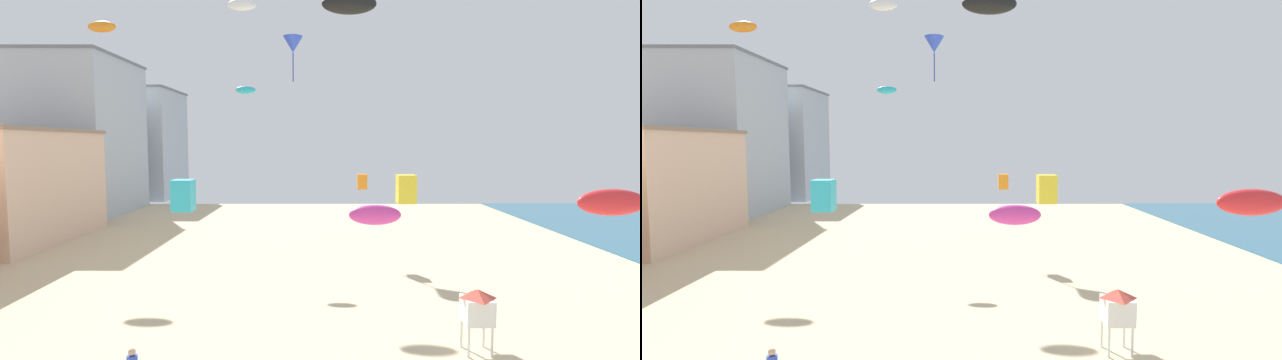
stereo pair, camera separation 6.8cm
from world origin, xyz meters
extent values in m
cube|color=#ADB7C1|center=(-25.40, 52.15, 8.95)|extent=(12.32, 13.69, 17.89)
cube|color=slate|center=(-25.40, 52.15, 18.04)|extent=(12.57, 13.97, 0.30)
cube|color=#ADB7C1|center=(-25.40, 68.03, 8.03)|extent=(14.18, 12.05, 16.07)
cube|color=slate|center=(-25.40, 68.03, 16.22)|extent=(14.46, 12.29, 0.30)
sphere|color=tan|center=(-2.40, 13.19, 1.52)|extent=(0.24, 0.24, 0.24)
cylinder|color=white|center=(9.47, 15.89, 0.60)|extent=(0.10, 0.10, 1.20)
cylinder|color=white|center=(10.37, 15.89, 0.60)|extent=(0.10, 0.10, 1.20)
cylinder|color=white|center=(9.47, 16.79, 0.60)|extent=(0.10, 0.10, 1.20)
cylinder|color=white|center=(10.37, 16.79, 0.60)|extent=(0.10, 0.10, 1.20)
cube|color=white|center=(9.92, 16.34, 1.70)|extent=(1.10, 1.10, 1.00)
pyramid|color=#D14C3D|center=(9.92, 16.34, 2.38)|extent=(1.10, 1.10, 0.35)
ellipsoid|color=red|center=(11.11, 10.40, 6.78)|extent=(1.76, 0.49, 0.68)
cone|color=blue|center=(1.30, 39.95, 17.06)|extent=(1.75, 1.75, 1.43)
cylinder|color=#233995|center=(1.30, 39.95, 15.07)|extent=(0.10, 0.10, 2.55)
cube|color=yellow|center=(7.91, 20.84, 6.05)|extent=(0.88, 0.88, 1.38)
ellipsoid|color=black|center=(4.80, 16.35, 13.47)|extent=(2.05, 0.57, 0.80)
ellipsoid|color=#2DB7CC|center=(-1.88, 33.27, 12.27)|extent=(1.50, 0.42, 0.58)
cube|color=#2DB7CC|center=(-2.35, 18.88, 5.97)|extent=(0.89, 0.89, 1.39)
ellipsoid|color=orange|center=(-13.94, 36.27, 17.68)|extent=(2.29, 0.64, 0.89)
ellipsoid|color=#DB3D9E|center=(5.50, 13.56, 5.95)|extent=(1.70, 0.47, 0.66)
ellipsoid|color=white|center=(-2.30, 34.63, 18.90)|extent=(2.24, 0.62, 0.87)
cube|color=orange|center=(6.75, 31.35, 5.51)|extent=(0.69, 0.69, 1.08)
camera|label=1|loc=(3.71, -0.87, 8.27)|focal=25.20mm
camera|label=2|loc=(3.78, -0.87, 8.27)|focal=25.20mm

